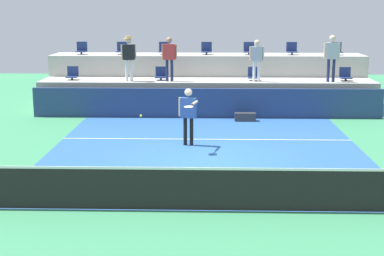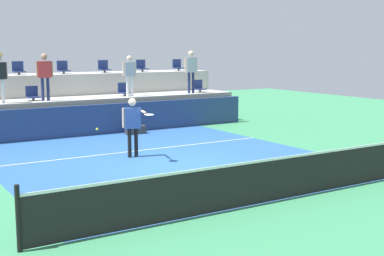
{
  "view_description": "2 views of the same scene",
  "coord_description": "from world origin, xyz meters",
  "px_view_note": "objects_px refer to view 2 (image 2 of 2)",
  "views": [
    {
      "loc": [
        0.06,
        -15.07,
        4.09
      ],
      "look_at": [
        -0.36,
        -0.48,
        0.98
      ],
      "focal_mm": 53.69,
      "sensor_mm": 36.0,
      "label": 1
    },
    {
      "loc": [
        -7.13,
        -12.12,
        3.13
      ],
      "look_at": [
        -0.44,
        -1.44,
        1.24
      ],
      "focal_mm": 49.98,
      "sensor_mm": 36.0,
      "label": 2
    }
  ],
  "objects_px": {
    "stadium_chair_lower_right": "(124,90)",
    "stadium_chair_upper_right": "(142,67)",
    "stadium_chair_lower_far_right": "(199,87)",
    "stadium_chair_upper_far_right": "(178,66)",
    "tennis_ball": "(97,129)",
    "spectator_in_white": "(191,67)",
    "stadium_chair_upper_center": "(63,68)",
    "stadium_chair_lower_left": "(33,94)",
    "spectator_in_grey": "(45,72)",
    "spectator_leaning_on_rail": "(130,72)",
    "stadium_chair_upper_mid_right": "(104,67)",
    "tennis_player": "(133,121)",
    "equipment_bag": "(136,130)",
    "stadium_chair_upper_mid_left": "(18,69)"
  },
  "relations": [
    {
      "from": "stadium_chair_lower_far_right",
      "to": "stadium_chair_upper_far_right",
      "type": "height_order",
      "value": "stadium_chair_upper_far_right"
    },
    {
      "from": "stadium_chair_upper_right",
      "to": "stadium_chair_upper_mid_left",
      "type": "bearing_deg",
      "value": 180.0
    },
    {
      "from": "spectator_leaning_on_rail",
      "to": "stadium_chair_upper_center",
      "type": "bearing_deg",
      "value": 131.28
    },
    {
      "from": "stadium_chair_upper_right",
      "to": "spectator_in_grey",
      "type": "distance_m",
      "value": 5.42
    },
    {
      "from": "stadium_chair_upper_right",
      "to": "spectator_in_white",
      "type": "relative_size",
      "value": 0.29
    },
    {
      "from": "stadium_chair_lower_right",
      "to": "stadium_chair_upper_right",
      "type": "xyz_separation_m",
      "value": [
        1.7,
        1.8,
        0.85
      ]
    },
    {
      "from": "stadium_chair_upper_mid_right",
      "to": "spectator_in_white",
      "type": "height_order",
      "value": "spectator_in_white"
    },
    {
      "from": "stadium_chair_lower_left",
      "to": "stadium_chair_lower_far_right",
      "type": "xyz_separation_m",
      "value": [
        7.16,
        0.0,
        0.0
      ]
    },
    {
      "from": "spectator_in_grey",
      "to": "stadium_chair_lower_right",
      "type": "bearing_deg",
      "value": 6.72
    },
    {
      "from": "stadium_chair_upper_far_right",
      "to": "spectator_in_white",
      "type": "distance_m",
      "value": 2.28
    },
    {
      "from": "stadium_chair_upper_center",
      "to": "tennis_ball",
      "type": "bearing_deg",
      "value": -102.87
    },
    {
      "from": "stadium_chair_upper_far_right",
      "to": "stadium_chair_lower_right",
      "type": "bearing_deg",
      "value": -153.09
    },
    {
      "from": "stadium_chair_lower_left",
      "to": "tennis_player",
      "type": "bearing_deg",
      "value": -77.36
    },
    {
      "from": "spectator_leaning_on_rail",
      "to": "stadium_chair_lower_far_right",
      "type": "bearing_deg",
      "value": 6.31
    },
    {
      "from": "spectator_in_grey",
      "to": "stadium_chair_upper_center",
      "type": "bearing_deg",
      "value": 57.16
    },
    {
      "from": "stadium_chair_lower_far_right",
      "to": "stadium_chair_upper_right",
      "type": "xyz_separation_m",
      "value": [
        -1.84,
        1.8,
        0.85
      ]
    },
    {
      "from": "spectator_in_grey",
      "to": "spectator_leaning_on_rail",
      "type": "distance_m",
      "value": 3.33
    },
    {
      "from": "spectator_in_grey",
      "to": "equipment_bag",
      "type": "distance_m",
      "value": 3.83
    },
    {
      "from": "stadium_chair_upper_center",
      "to": "equipment_bag",
      "type": "xyz_separation_m",
      "value": [
        1.43,
        -3.65,
        -2.16
      ]
    },
    {
      "from": "stadium_chair_lower_right",
      "to": "tennis_player",
      "type": "bearing_deg",
      "value": -112.57
    },
    {
      "from": "tennis_player",
      "to": "stadium_chair_lower_far_right",
      "type": "bearing_deg",
      "value": 43.79
    },
    {
      "from": "stadium_chair_upper_far_right",
      "to": "tennis_ball",
      "type": "xyz_separation_m",
      "value": [
        -7.23,
        -8.04,
        -1.3
      ]
    },
    {
      "from": "spectator_in_grey",
      "to": "spectator_in_white",
      "type": "height_order",
      "value": "spectator_in_white"
    },
    {
      "from": "spectator_leaning_on_rail",
      "to": "equipment_bag",
      "type": "relative_size",
      "value": 2.09
    },
    {
      "from": "stadium_chair_lower_left",
      "to": "equipment_bag",
      "type": "xyz_separation_m",
      "value": [
        3.19,
        -1.85,
        -1.31
      ]
    },
    {
      "from": "spectator_leaning_on_rail",
      "to": "spectator_in_grey",
      "type": "bearing_deg",
      "value": 180.0
    },
    {
      "from": "tennis_player",
      "to": "tennis_ball",
      "type": "xyz_separation_m",
      "value": [
        -1.34,
        -0.59,
        -0.04
      ]
    },
    {
      "from": "stadium_chair_lower_left",
      "to": "stadium_chair_upper_center",
      "type": "height_order",
      "value": "stadium_chair_upper_center"
    },
    {
      "from": "stadium_chair_upper_center",
      "to": "stadium_chair_lower_left",
      "type": "bearing_deg",
      "value": -134.5
    },
    {
      "from": "stadium_chair_lower_far_right",
      "to": "equipment_bag",
      "type": "distance_m",
      "value": 4.57
    },
    {
      "from": "stadium_chair_upper_center",
      "to": "equipment_bag",
      "type": "height_order",
      "value": "stadium_chair_upper_center"
    },
    {
      "from": "stadium_chair_upper_right",
      "to": "stadium_chair_upper_far_right",
      "type": "xyz_separation_m",
      "value": [
        1.84,
        0.0,
        0.0
      ]
    },
    {
      "from": "stadium_chair_lower_left",
      "to": "spectator_in_white",
      "type": "height_order",
      "value": "spectator_in_white"
    },
    {
      "from": "spectator_in_grey",
      "to": "spectator_leaning_on_rail",
      "type": "height_order",
      "value": "spectator_in_grey"
    },
    {
      "from": "tennis_player",
      "to": "stadium_chair_upper_center",
      "type": "bearing_deg",
      "value": 86.15
    },
    {
      "from": "stadium_chair_lower_left",
      "to": "spectator_in_white",
      "type": "relative_size",
      "value": 0.29
    },
    {
      "from": "stadium_chair_lower_right",
      "to": "stadium_chair_upper_right",
      "type": "bearing_deg",
      "value": 46.59
    },
    {
      "from": "stadium_chair_upper_mid_left",
      "to": "stadium_chair_upper_center",
      "type": "height_order",
      "value": "same"
    },
    {
      "from": "tennis_ball",
      "to": "spectator_in_white",
      "type": "bearing_deg",
      "value": 41.68
    },
    {
      "from": "stadium_chair_lower_left",
      "to": "stadium_chair_lower_right",
      "type": "distance_m",
      "value": 3.61
    },
    {
      "from": "stadium_chair_lower_far_right",
      "to": "stadium_chair_upper_far_right",
      "type": "xyz_separation_m",
      "value": [
        0.0,
        1.8,
        0.85
      ]
    },
    {
      "from": "stadium_chair_lower_far_right",
      "to": "stadium_chair_upper_mid_right",
      "type": "height_order",
      "value": "stadium_chair_upper_mid_right"
    },
    {
      "from": "stadium_chair_lower_right",
      "to": "stadium_chair_upper_mid_right",
      "type": "height_order",
      "value": "stadium_chair_upper_mid_right"
    },
    {
      "from": "stadium_chair_upper_mid_right",
      "to": "equipment_bag",
      "type": "height_order",
      "value": "stadium_chair_upper_mid_right"
    },
    {
      "from": "stadium_chair_upper_far_right",
      "to": "tennis_player",
      "type": "distance_m",
      "value": 9.58
    },
    {
      "from": "tennis_ball",
      "to": "stadium_chair_lower_far_right",
      "type": "bearing_deg",
      "value": 40.82
    },
    {
      "from": "spectator_in_grey",
      "to": "stadium_chair_upper_right",
      "type": "bearing_deg",
      "value": 23.77
    },
    {
      "from": "stadium_chair_upper_right",
      "to": "stadium_chair_upper_far_right",
      "type": "height_order",
      "value": "same"
    },
    {
      "from": "stadium_chair_lower_right",
      "to": "spectator_in_white",
      "type": "bearing_deg",
      "value": -7.54
    },
    {
      "from": "stadium_chair_lower_left",
      "to": "spectator_in_grey",
      "type": "relative_size",
      "value": 0.31
    }
  ]
}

